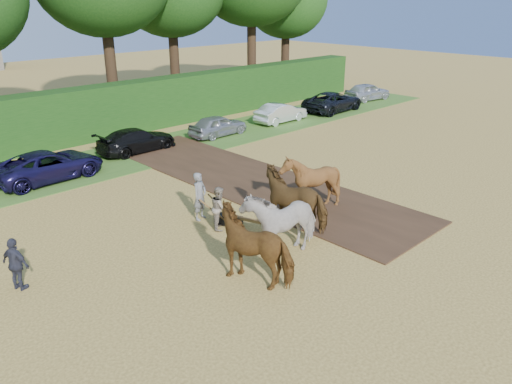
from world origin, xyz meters
TOP-DOWN VIEW (x-y plane):
  - ground at (0.00, 0.00)m, footprint 120.00×120.00m
  - earth_strip at (1.50, 7.00)m, footprint 4.50×17.00m
  - grass_verge at (0.00, 14.00)m, footprint 50.00×5.00m
  - hedgerow at (0.00, 18.50)m, footprint 46.00×1.60m
  - spectator_near at (-2.68, 4.12)m, footprint 0.95×0.97m
  - spectator_far at (-9.37, 5.02)m, footprint 0.72×1.01m
  - plough_team at (-1.51, 2.02)m, footprint 7.28×6.19m
  - parked_cars at (3.42, 13.85)m, footprint 40.58×3.32m

SIDE VIEW (x-z plane):
  - ground at x=0.00m, z-range 0.00..0.00m
  - grass_verge at x=0.00m, z-range 0.00..0.03m
  - earth_strip at x=1.50m, z-range 0.00..0.05m
  - parked_cars at x=3.42m, z-range -0.04..1.39m
  - spectator_near at x=-2.68m, z-range 0.00..1.58m
  - spectator_far at x=-9.37m, z-range 0.00..1.59m
  - plough_team at x=-1.51m, z-range -0.01..2.18m
  - hedgerow at x=0.00m, z-range 0.00..3.00m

